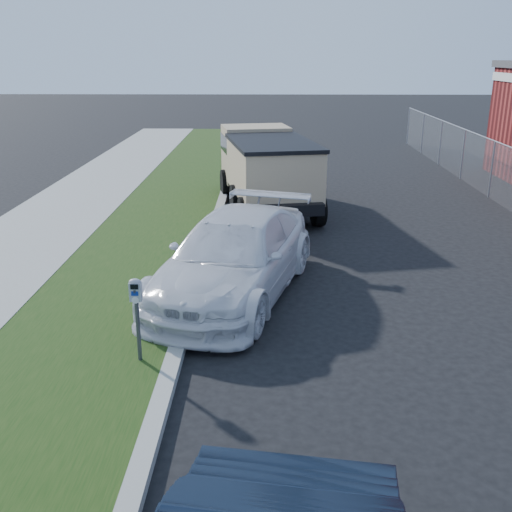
{
  "coord_description": "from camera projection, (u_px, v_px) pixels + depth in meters",
  "views": [
    {
      "loc": [
        -1.22,
        -9.14,
        4.46
      ],
      "look_at": [
        -1.4,
        1.0,
        1.0
      ],
      "focal_mm": 42.0,
      "sensor_mm": 36.0,
      "label": 1
    }
  ],
  "objects": [
    {
      "name": "parking_meter",
      "position": [
        136.0,
        302.0,
        8.6
      ],
      "size": [
        0.18,
        0.12,
        1.29
      ],
      "rotation": [
        0.0,
        0.0,
        -0.01
      ],
      "color": "#3F4247",
      "rests_on": "ground"
    },
    {
      "name": "streetside",
      "position": [
        50.0,
        283.0,
        12.04
      ],
      "size": [
        6.12,
        50.0,
        0.15
      ],
      "color": "gray",
      "rests_on": "ground"
    },
    {
      "name": "white_wagon",
      "position": [
        235.0,
        255.0,
        11.46
      ],
      "size": [
        3.55,
        5.71,
        1.54
      ],
      "primitive_type": "imported",
      "rotation": [
        0.0,
        0.0,
        -0.28
      ],
      "color": "silver",
      "rests_on": "ground"
    },
    {
      "name": "dump_truck",
      "position": [
        266.0,
        166.0,
        17.8
      ],
      "size": [
        3.18,
        5.98,
        2.23
      ],
      "rotation": [
        0.0,
        0.0,
        0.19
      ],
      "color": "black",
      "rests_on": "ground"
    },
    {
      "name": "ground",
      "position": [
        338.0,
        332.0,
        10.07
      ],
      "size": [
        120.0,
        120.0,
        0.0
      ],
      "primitive_type": "plane",
      "color": "black",
      "rests_on": "ground"
    }
  ]
}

